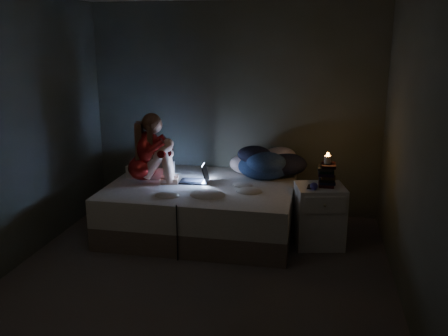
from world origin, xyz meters
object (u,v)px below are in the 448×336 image
(bed, at_px, (202,208))
(laptop, at_px, (194,173))
(phone, at_px, (310,186))
(nightstand, at_px, (319,216))
(woman, at_px, (142,148))
(candle, at_px, (327,161))

(bed, bearing_deg, laptop, 151.24)
(bed, relative_size, phone, 14.73)
(laptop, relative_size, nightstand, 0.48)
(woman, xyz_separation_m, phone, (1.89, -0.12, -0.30))
(bed, distance_m, nightstand, 1.33)
(woman, height_order, laptop, woman)
(nightstand, relative_size, phone, 4.74)
(woman, height_order, candle, woman)
(bed, height_order, woman, woman)
(laptop, bearing_deg, bed, -33.17)
(laptop, relative_size, phone, 2.30)
(candle, bearing_deg, woman, 178.52)
(bed, distance_m, candle, 1.53)
(nightstand, bearing_deg, phone, -170.07)
(bed, height_order, laptop, laptop)
(nightstand, relative_size, candle, 8.29)
(bed, bearing_deg, candle, -3.85)
(nightstand, height_order, phone, phone)
(woman, bearing_deg, bed, -9.30)
(bed, bearing_deg, nightstand, -5.15)
(laptop, xyz_separation_m, candle, (1.48, -0.15, 0.25))
(woman, bearing_deg, nightstand, -14.89)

